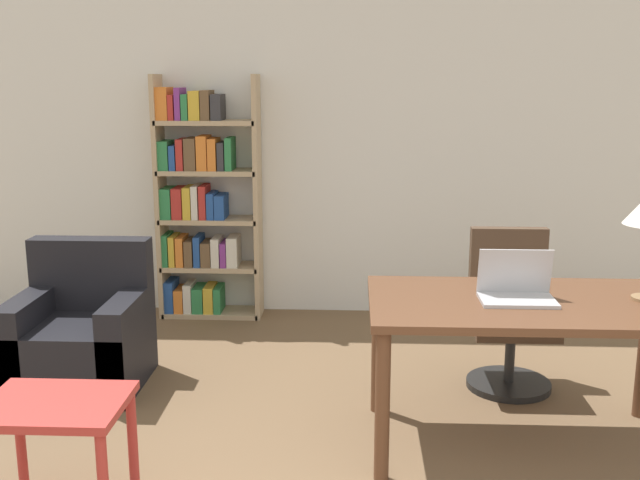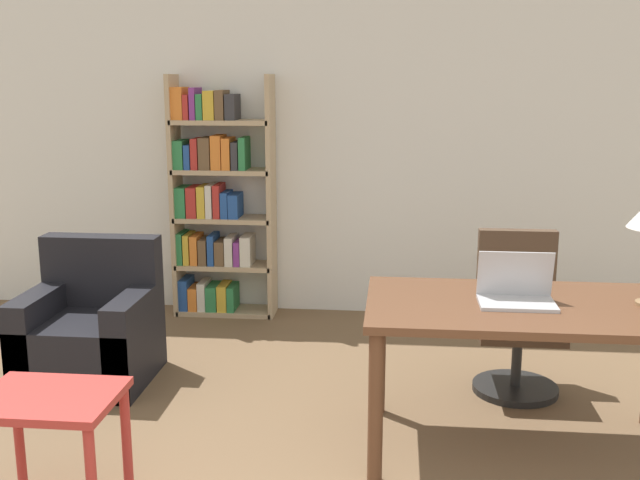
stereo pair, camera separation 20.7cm
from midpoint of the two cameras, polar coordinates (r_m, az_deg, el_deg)
wall_back at (r=5.86m, az=5.68°, el=7.32°), size 8.00×0.06×2.70m
desk at (r=3.84m, az=17.09°, el=-6.10°), size 1.58×0.87×0.77m
laptop at (r=3.78m, az=16.24°, el=-3.87°), size 0.36×0.24×0.25m
office_chair at (r=4.68m, az=16.02°, el=-5.80°), size 0.51×0.51×0.95m
side_table_blue at (r=3.39m, az=-18.25°, el=-12.70°), size 0.58×0.46×0.55m
armchair at (r=4.86m, az=-15.88°, el=-6.92°), size 0.75×0.70×0.87m
bookshelf at (r=5.88m, az=-6.97°, el=2.77°), size 0.79×0.28×1.88m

